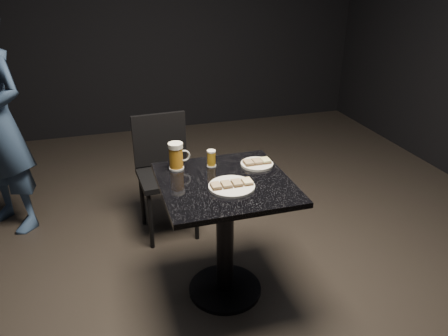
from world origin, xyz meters
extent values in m
plane|color=black|center=(0.00, 0.00, 0.00)|extent=(6.00, 6.00, 0.00)
cylinder|color=white|center=(0.01, -0.08, 0.76)|extent=(0.24, 0.24, 0.01)
cylinder|color=silver|center=(0.24, 0.14, 0.76)|extent=(0.19, 0.19, 0.01)
cylinder|color=black|center=(0.00, 0.00, 0.01)|extent=(0.44, 0.44, 0.03)
cylinder|color=black|center=(0.00, 0.00, 0.37)|extent=(0.10, 0.10, 0.69)
cube|color=black|center=(0.00, 0.00, 0.73)|extent=(0.70, 0.70, 0.03)
cylinder|color=silver|center=(-0.22, 0.23, 0.76)|extent=(0.09, 0.09, 0.01)
cylinder|color=orange|center=(-0.22, 0.23, 0.82)|extent=(0.08, 0.08, 0.12)
cylinder|color=white|center=(-0.22, 0.23, 0.89)|extent=(0.08, 0.08, 0.03)
torus|color=silver|center=(-0.17, 0.23, 0.82)|extent=(0.07, 0.01, 0.07)
cylinder|color=silver|center=(-0.02, 0.21, 0.75)|extent=(0.05, 0.05, 0.01)
cylinder|color=gold|center=(-0.02, 0.21, 0.80)|extent=(0.05, 0.05, 0.08)
cylinder|color=silver|center=(-0.02, 0.21, 0.84)|extent=(0.05, 0.05, 0.01)
cube|color=black|center=(-0.20, 0.74, 0.45)|extent=(0.40, 0.40, 0.04)
cylinder|color=black|center=(-0.36, 0.57, 0.21)|extent=(0.03, 0.03, 0.43)
cylinder|color=black|center=(-0.03, 0.59, 0.21)|extent=(0.03, 0.03, 0.43)
cylinder|color=black|center=(-0.38, 0.90, 0.21)|extent=(0.03, 0.03, 0.43)
cylinder|color=black|center=(-0.05, 0.92, 0.21)|extent=(0.03, 0.03, 0.43)
cube|color=black|center=(-0.21, 0.92, 0.67)|extent=(0.39, 0.05, 0.38)
cube|color=#4C3521|center=(-0.07, -0.08, 0.77)|extent=(0.05, 0.07, 0.01)
cube|color=#8C7251|center=(-0.07, -0.08, 0.78)|extent=(0.05, 0.07, 0.01)
cube|color=#4C3521|center=(-0.02, -0.08, 0.77)|extent=(0.05, 0.07, 0.01)
cube|color=#8C7251|center=(-0.02, -0.08, 0.78)|extent=(0.05, 0.07, 0.01)
cube|color=#4C3521|center=(0.04, -0.08, 0.77)|extent=(0.05, 0.07, 0.01)
cube|color=#8C7251|center=(0.04, -0.08, 0.78)|extent=(0.05, 0.07, 0.01)
cube|color=#4C3521|center=(0.10, -0.08, 0.77)|extent=(0.05, 0.07, 0.01)
cube|color=beige|center=(0.10, -0.08, 0.78)|extent=(0.05, 0.07, 0.01)
cube|color=#4C3521|center=(0.18, 0.14, 0.77)|extent=(0.05, 0.07, 0.01)
cube|color=#8C7251|center=(0.18, 0.14, 0.78)|extent=(0.05, 0.07, 0.01)
cube|color=#4C3521|center=(0.24, 0.14, 0.77)|extent=(0.05, 0.07, 0.01)
cube|color=#8C7251|center=(0.24, 0.14, 0.78)|extent=(0.05, 0.07, 0.01)
cube|color=#4C3521|center=(0.29, 0.14, 0.77)|extent=(0.05, 0.07, 0.01)
cube|color=#D1D184|center=(0.29, 0.14, 0.78)|extent=(0.05, 0.07, 0.01)
camera|label=1|loc=(-0.61, -2.01, 1.82)|focal=35.00mm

